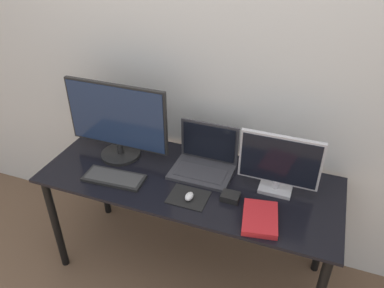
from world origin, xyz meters
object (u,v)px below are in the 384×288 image
at_px(laptop, 205,160).
at_px(keyboard, 114,178).
at_px(book, 260,218).
at_px(mouse, 189,196).
at_px(monitor_right, 279,164).
at_px(power_brick, 230,197).
at_px(monitor_left, 117,121).

height_order(laptop, keyboard, laptop).
bearing_deg(book, mouse, 176.51).
height_order(monitor_right, laptop, monitor_right).
bearing_deg(mouse, monitor_right, 30.31).
bearing_deg(mouse, book, -3.49).
relative_size(monitor_right, keyboard, 1.20).
relative_size(mouse, book, 0.25).
bearing_deg(power_brick, monitor_left, 167.78).
distance_m(monitor_left, monitor_right, 0.94).
height_order(mouse, book, mouse).
relative_size(keyboard, book, 1.33).
bearing_deg(keyboard, book, -2.52).
xyz_separation_m(laptop, power_brick, (0.21, -0.21, -0.05)).
bearing_deg(monitor_right, mouse, -149.69).
height_order(monitor_left, mouse, monitor_left).
bearing_deg(keyboard, monitor_left, 110.47).
relative_size(keyboard, power_brick, 3.69).
bearing_deg(book, monitor_right, 83.65).
relative_size(book, power_brick, 2.77).
bearing_deg(monitor_left, laptop, 5.42).
relative_size(monitor_right, power_brick, 4.43).
bearing_deg(keyboard, laptop, 31.77).
relative_size(monitor_left, keyboard, 1.80).
bearing_deg(laptop, power_brick, -44.41).
relative_size(laptop, power_brick, 3.65).
relative_size(monitor_left, book, 2.40).
xyz_separation_m(monitor_right, book, (-0.03, -0.26, -0.16)).
height_order(monitor_right, power_brick, monitor_right).
distance_m(book, power_brick, 0.20).
relative_size(monitor_left, laptop, 1.82).
relative_size(monitor_left, monitor_right, 1.50).
bearing_deg(book, power_brick, 150.51).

